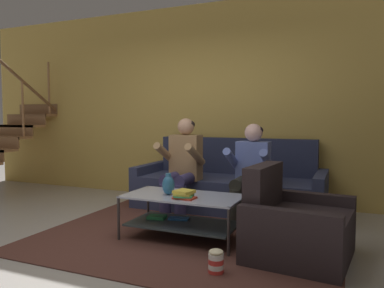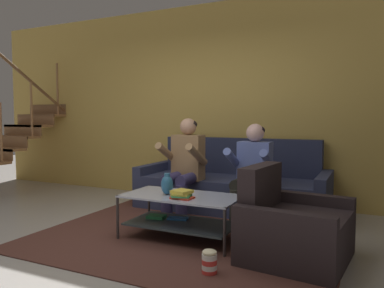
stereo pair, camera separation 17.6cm
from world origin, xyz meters
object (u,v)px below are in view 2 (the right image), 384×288
vase (167,185)px  armchair (292,229)px  couch (232,187)px  popcorn_tub (209,262)px  person_seated_right (252,169)px  coffee_table (181,209)px  book_stack (182,194)px  person_seated_left (184,163)px

vase → armchair: armchair is taller
couch → popcorn_tub: 2.15m
person_seated_right → popcorn_tub: person_seated_right is taller
popcorn_tub → couch: bearing=104.6°
couch → coffee_table: (-0.06, -1.39, -0.00)m
armchair → popcorn_tub: armchair is taller
person_seated_right → armchair: (0.62, -0.90, -0.37)m
couch → coffee_table: 1.39m
couch → person_seated_right: (0.44, -0.56, 0.33)m
vase → book_stack: 0.25m
person_seated_right → vase: size_ratio=5.29×
vase → popcorn_tub: bearing=-41.0°
book_stack → couch: bearing=90.9°
popcorn_tub → vase: bearing=139.0°
person_seated_left → popcorn_tub: 1.88m
person_seated_right → armchair: bearing=-55.3°
person_seated_left → coffee_table: size_ratio=1.04×
person_seated_right → coffee_table: bearing=-120.7°
person_seated_right → coffee_table: person_seated_right is taller
person_seated_right → coffee_table: size_ratio=0.99×
person_seated_right → popcorn_tub: 1.60m
vase → person_seated_left: bearing=105.5°
coffee_table → vase: vase is taller
vase → book_stack: bearing=-24.1°
armchair → popcorn_tub: bearing=-130.7°
book_stack → person_seated_right: bearing=67.0°
person_seated_left → person_seated_right: bearing=-0.4°
person_seated_left → coffee_table: (0.38, -0.84, -0.36)m
vase → popcorn_tub: (0.73, -0.64, -0.45)m
coffee_table → armchair: armchair is taller
coffee_table → armchair: (1.12, -0.07, -0.03)m
person_seated_right → book_stack: (-0.41, -0.97, -0.15)m
vase → armchair: (1.25, -0.03, -0.28)m
person_seated_left → person_seated_right: 0.87m
person_seated_left → popcorn_tub: size_ratio=6.17×
couch → popcorn_tub: (0.54, -2.07, -0.20)m
armchair → person_seated_right: bearing=124.7°
armchair → vase: bearing=178.6°
popcorn_tub → book_stack: bearing=133.7°
person_seated_right → vase: 1.08m
person_seated_left → book_stack: bearing=-64.7°
book_stack → popcorn_tub: (0.52, -0.54, -0.39)m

